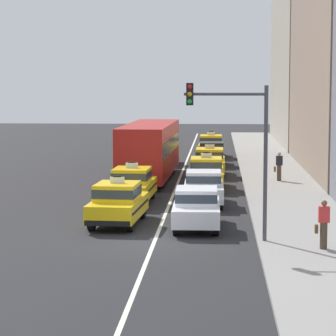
% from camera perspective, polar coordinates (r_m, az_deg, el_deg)
% --- Properties ---
extents(ground_plane, '(160.00, 160.00, 0.00)m').
position_cam_1_polar(ground_plane, '(28.73, -1.00, -5.26)').
color(ground_plane, '#232326').
extents(lane_stripe_left_right, '(0.14, 80.00, 0.01)m').
position_cam_1_polar(lane_stripe_left_right, '(48.46, 0.86, -0.61)').
color(lane_stripe_left_right, silver).
rests_on(lane_stripe_left_right, ground).
extents(sidewalk_curb, '(4.00, 90.00, 0.15)m').
position_cam_1_polar(sidewalk_curb, '(43.57, 7.93, -1.33)').
color(sidewalk_curb, gray).
rests_on(sidewalk_curb, ground).
extents(taxi_left_nearest, '(2.06, 4.65, 1.96)m').
position_cam_1_polar(taxi_left_nearest, '(32.37, -3.51, -2.41)').
color(taxi_left_nearest, black).
rests_on(taxi_left_nearest, ground).
extents(taxi_left_second, '(1.98, 4.62, 1.96)m').
position_cam_1_polar(taxi_left_second, '(37.89, -2.51, -1.16)').
color(taxi_left_second, black).
rests_on(taxi_left_second, ground).
extents(bus_left_third, '(2.81, 11.26, 3.22)m').
position_cam_1_polar(bus_left_third, '(46.84, -1.28, 1.39)').
color(bus_left_third, black).
rests_on(bus_left_third, ground).
extents(sedan_left_fourth, '(1.85, 4.34, 1.58)m').
position_cam_1_polar(sedan_left_fourth, '(55.52, -0.50, 1.12)').
color(sedan_left_fourth, black).
rests_on(sedan_left_fourth, ground).
extents(sedan_right_nearest, '(1.81, 4.32, 1.58)m').
position_cam_1_polar(sedan_right_nearest, '(31.43, 1.99, -2.71)').
color(sedan_right_nearest, black).
rests_on(sedan_right_nearest, ground).
extents(sedan_right_second, '(1.83, 4.33, 1.58)m').
position_cam_1_polar(sedan_right_second, '(37.34, 2.49, -1.31)').
color(sedan_right_second, black).
rests_on(sedan_right_second, ground).
extents(taxi_right_third, '(1.84, 4.57, 1.96)m').
position_cam_1_polar(taxi_right_third, '(42.97, 2.67, -0.30)').
color(taxi_right_third, black).
rests_on(taxi_right_third, ground).
extents(taxi_right_fourth, '(1.82, 4.56, 1.96)m').
position_cam_1_polar(taxi_right_fourth, '(48.87, 2.91, 0.47)').
color(taxi_right_fourth, black).
rests_on(taxi_right_fourth, ground).
extents(sedan_right_fifth, '(1.83, 4.33, 1.58)m').
position_cam_1_polar(sedan_right_fifth, '(54.82, 3.04, 1.05)').
color(sedan_right_fifth, black).
rests_on(sedan_right_fifth, ground).
extents(taxi_right_sixth, '(1.85, 4.57, 1.96)m').
position_cam_1_polar(taxi_right_sixth, '(60.73, 3.01, 1.56)').
color(taxi_right_sixth, black).
rests_on(taxi_right_sixth, ground).
extents(pedestrian_near_crosswalk, '(0.47, 0.24, 1.62)m').
position_cam_1_polar(pedestrian_near_crosswalk, '(27.40, 10.76, -3.88)').
color(pedestrian_near_crosswalk, '#473828').
rests_on(pedestrian_near_crosswalk, sidewalk_curb).
extents(pedestrian_mid_block, '(0.47, 0.24, 1.60)m').
position_cam_1_polar(pedestrian_mid_block, '(45.63, 7.73, 0.11)').
color(pedestrian_mid_block, '#473828').
rests_on(pedestrian_mid_block, sidewalk_curb).
extents(traffic_light_pole, '(2.87, 0.33, 5.58)m').
position_cam_1_polar(traffic_light_pole, '(28.11, 4.86, 2.33)').
color(traffic_light_pole, '#47474C').
rests_on(traffic_light_pole, ground).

